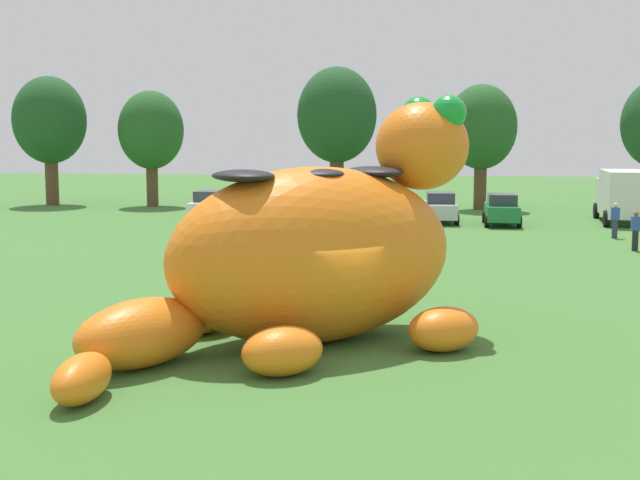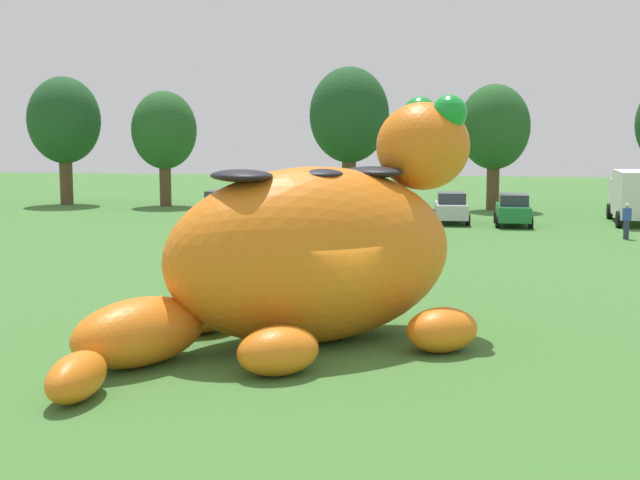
{
  "view_description": "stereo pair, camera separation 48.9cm",
  "coord_description": "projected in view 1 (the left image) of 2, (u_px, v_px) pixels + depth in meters",
  "views": [
    {
      "loc": [
        2.24,
        -19.4,
        5.09
      ],
      "look_at": [
        -0.48,
        1.82,
        2.36
      ],
      "focal_mm": 48.02,
      "sensor_mm": 36.0,
      "label": 1
    },
    {
      "loc": [
        2.72,
        -19.33,
        5.09
      ],
      "look_at": [
        -0.48,
        1.82,
        2.36
      ],
      "focal_mm": 48.02,
      "sensor_mm": 36.0,
      "label": 2
    }
  ],
  "objects": [
    {
      "name": "ground_plane",
      "position": [
        331.0,
        350.0,
        20.01
      ],
      "size": [
        160.0,
        160.0,
        0.0
      ],
      "primitive_type": "plane",
      "color": "#427533"
    },
    {
      "name": "giant_inflatable_creature",
      "position": [
        315.0,
        252.0,
        20.57
      ],
      "size": [
        9.24,
        10.44,
        6.0
      ],
      "color": "orange",
      "rests_on": "ground"
    },
    {
      "name": "car_white",
      "position": [
        211.0,
        205.0,
        49.04
      ],
      "size": [
        2.01,
        4.14,
        1.72
      ],
      "color": "white",
      "rests_on": "ground"
    },
    {
      "name": "car_orange",
      "position": [
        263.0,
        206.0,
        48.57
      ],
      "size": [
        1.96,
        4.11,
        1.72
      ],
      "color": "orange",
      "rests_on": "ground"
    },
    {
      "name": "car_yellow",
      "position": [
        319.0,
        206.0,
        48.69
      ],
      "size": [
        2.02,
        4.14,
        1.72
      ],
      "color": "yellow",
      "rests_on": "ground"
    },
    {
      "name": "car_red",
      "position": [
        379.0,
        208.0,
        47.47
      ],
      "size": [
        2.03,
        4.15,
        1.72
      ],
      "color": "red",
      "rests_on": "ground"
    },
    {
      "name": "car_silver",
      "position": [
        440.0,
        207.0,
        47.81
      ],
      "size": [
        2.09,
        4.18,
        1.72
      ],
      "color": "#B7BABF",
      "rests_on": "ground"
    },
    {
      "name": "car_green",
      "position": [
        502.0,
        209.0,
        46.55
      ],
      "size": [
        1.98,
        4.12,
        1.72
      ],
      "color": "#1E7238",
      "rests_on": "ground"
    },
    {
      "name": "box_truck",
      "position": [
        621.0,
        194.0,
        47.6
      ],
      "size": [
        2.7,
        6.52,
        2.95
      ],
      "color": "silver",
      "rests_on": "ground"
    },
    {
      "name": "tree_far_left",
      "position": [
        50.0,
        121.0,
        58.77
      ],
      "size": [
        4.99,
        4.99,
        8.85
      ],
      "color": "brown",
      "rests_on": "ground"
    },
    {
      "name": "tree_left",
      "position": [
        151.0,
        131.0,
        57.81
      ],
      "size": [
        4.4,
        4.4,
        7.82
      ],
      "color": "brown",
      "rests_on": "ground"
    },
    {
      "name": "tree_mid_left",
      "position": [
        337.0,
        116.0,
        56.33
      ],
      "size": [
        5.24,
        5.24,
        9.31
      ],
      "color": "brown",
      "rests_on": "ground"
    },
    {
      "name": "tree_centre_left",
      "position": [
        481.0,
        128.0,
        55.38
      ],
      "size": [
        4.57,
        4.57,
        8.12
      ],
      "color": "brown",
      "rests_on": "ground"
    },
    {
      "name": "spectator_near_inflatable",
      "position": [
        276.0,
        221.0,
        40.43
      ],
      "size": [
        0.38,
        0.26,
        1.71
      ],
      "color": "#2D334C",
      "rests_on": "ground"
    },
    {
      "name": "spectator_mid_field",
      "position": [
        615.0,
        221.0,
        40.84
      ],
      "size": [
        0.38,
        0.26,
        1.71
      ],
      "color": "#2D334C",
      "rests_on": "ground"
    },
    {
      "name": "spectator_by_cars",
      "position": [
        636.0,
        231.0,
        36.52
      ],
      "size": [
        0.38,
        0.26,
        1.71
      ],
      "color": "black",
      "rests_on": "ground"
    }
  ]
}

